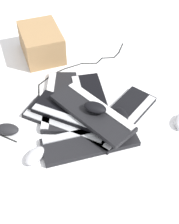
# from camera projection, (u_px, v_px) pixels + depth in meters

# --- Properties ---
(ground_plane) EXTENTS (3.20, 3.20, 0.00)m
(ground_plane) POSITION_uv_depth(u_px,v_px,m) (84.00, 108.00, 1.60)
(ground_plane) COLOR white
(keyboard_0) EXTENTS (0.42, 0.42, 0.03)m
(keyboard_0) POSITION_uv_depth(u_px,v_px,m) (59.00, 100.00, 1.62)
(keyboard_0) COLOR black
(keyboard_0) RESTS_ON ground
(keyboard_1) EXTENTS (0.46, 0.30, 0.03)m
(keyboard_1) POSITION_uv_depth(u_px,v_px,m) (68.00, 120.00, 1.52)
(keyboard_1) COLOR black
(keyboard_1) RESTS_ON ground
(keyboard_2) EXTENTS (0.34, 0.46, 0.03)m
(keyboard_2) POSITION_uv_depth(u_px,v_px,m) (90.00, 142.00, 1.43)
(keyboard_2) COLOR black
(keyboard_2) RESTS_ON ground
(keyboard_3) EXTENTS (0.21, 0.46, 0.03)m
(keyboard_3) POSITION_uv_depth(u_px,v_px,m) (122.00, 117.00, 1.54)
(keyboard_3) COLOR black
(keyboard_3) RESTS_ON ground
(keyboard_4) EXTENTS (0.45, 0.37, 0.03)m
(keyboard_4) POSITION_uv_depth(u_px,v_px,m) (91.00, 103.00, 1.61)
(keyboard_4) COLOR black
(keyboard_4) RESTS_ON ground
(keyboard_5) EXTENTS (0.46, 0.30, 0.03)m
(keyboard_5) POSITION_uv_depth(u_px,v_px,m) (77.00, 114.00, 1.51)
(keyboard_5) COLOR black
(keyboard_5) RESTS_ON keyboard_1
(keyboard_6) EXTENTS (0.44, 0.15, 0.03)m
(keyboard_6) POSITION_uv_depth(u_px,v_px,m) (92.00, 112.00, 1.48)
(keyboard_6) COLOR black
(keyboard_6) RESTS_ON keyboard_5
(mouse_0) EXTENTS (0.09, 0.12, 0.04)m
(mouse_0) POSITION_uv_depth(u_px,v_px,m) (35.00, 156.00, 1.37)
(mouse_0) COLOR #B7B7BC
(mouse_0) RESTS_ON ground
(mouse_1) EXTENTS (0.13, 0.12, 0.04)m
(mouse_1) POSITION_uv_depth(u_px,v_px,m) (8.00, 129.00, 1.47)
(mouse_1) COLOR black
(mouse_1) RESTS_ON ground
(mouse_3) EXTENTS (0.13, 0.10, 0.04)m
(mouse_3) POSITION_uv_depth(u_px,v_px,m) (95.00, 107.00, 1.45)
(mouse_3) COLOR black
(mouse_3) RESTS_ON keyboard_6
(mouse_4) EXTENTS (0.13, 0.12, 0.04)m
(mouse_4) POSITION_uv_depth(u_px,v_px,m) (121.00, 116.00, 1.49)
(mouse_4) COLOR black
(mouse_4) RESTS_ON keyboard_3
(cable_0) EXTENTS (0.17, 0.84, 0.01)m
(cable_0) POSITION_uv_depth(u_px,v_px,m) (74.00, 72.00, 1.80)
(cable_0) COLOR black
(cable_0) RESTS_ON ground
(cardboard_box) EXTENTS (0.37, 0.33, 0.17)m
(cardboard_box) POSITION_uv_depth(u_px,v_px,m) (41.00, 43.00, 1.86)
(cardboard_box) COLOR #9E774C
(cardboard_box) RESTS_ON ground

